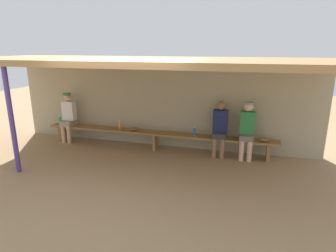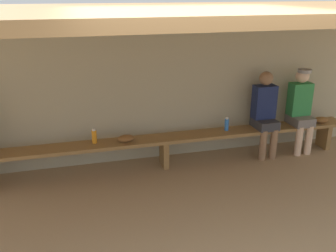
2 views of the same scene
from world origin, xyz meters
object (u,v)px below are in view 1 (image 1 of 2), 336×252
Objects in this scene: bench at (155,135)px; player_in_blue at (220,127)px; baseball_glove_worn at (134,129)px; baseball_glove_tan at (264,140)px; player_near_post at (68,115)px; water_bottle_blue at (60,120)px; player_with_sunglasses at (247,128)px; water_bottle_green at (194,131)px; water_bottle_clear at (120,125)px; support_post at (12,121)px.

bench is 1.65m from player_in_blue.
player_in_blue is (1.62, 0.00, 0.34)m from bench.
player_in_blue reaches higher than baseball_glove_worn.
bench is 25.00× the size of baseball_glove_tan.
player_near_post reaches higher than water_bottle_blue.
player_with_sunglasses reaches higher than bench.
water_bottle_green is 0.99× the size of water_bottle_clear.
player_in_blue reaches higher than water_bottle_green.
baseball_glove_tan reaches higher than bench.
water_bottle_clear is 0.87× the size of baseball_glove_worn.
support_post is 5.43m from baseball_glove_tan.
player_near_post is at bearing 173.98° from baseball_glove_worn.
bench is at bearing -179.91° from player_with_sunglasses.
baseball_glove_tan is (1.01, -0.04, -0.22)m from player_in_blue.
player_near_post is 5.15m from baseball_glove_tan.
player_near_post is 6.40× the size of water_bottle_clear.
support_post reaches higher than player_in_blue.
baseball_glove_tan is (2.63, -0.03, 0.12)m from bench.
water_bottle_blue is 5.47m from baseball_glove_tan.
bench is 2.27m from player_with_sunglasses.
player_with_sunglasses is 4.76m from player_near_post.
player_with_sunglasses is 5.60× the size of baseball_glove_tan.
baseball_glove_tan is at bearing 22.55° from support_post.
baseball_glove_tan is at bearing -0.40° from player_near_post.
player_in_blue is 4.45m from water_bottle_blue.
baseball_glove_worn is (-2.18, -0.01, -0.22)m from player_in_blue.
player_in_blue is 5.62× the size of water_bottle_blue.
baseball_glove_tan is at bearing -0.80° from water_bottle_blue.
player_with_sunglasses is (4.59, 2.10, -0.35)m from support_post.
water_bottle_green is at bearing -178.57° from baseball_glove_tan.
water_bottle_clear is (-1.00, 0.04, 0.17)m from bench.
water_bottle_blue is at bearing 102.74° from support_post.
support_post is 9.17× the size of baseball_glove_tan.
player_near_post is at bearing 94.44° from support_post.
water_bottle_clear is at bearing 179.69° from water_bottle_green.
support_post is 4.51m from player_in_blue.
player_near_post is (-4.13, 0.00, 0.02)m from player_in_blue.
baseball_glove_tan is (1.63, -0.07, -0.05)m from water_bottle_green.
water_bottle_clear reaches higher than bench.
support_post reaches higher than player_near_post.
bench is 2.54m from player_near_post.
water_bottle_green reaches higher than baseball_glove_tan.
water_bottle_green reaches higher than baseball_glove_worn.
player_with_sunglasses is at bearing -0.46° from water_bottle_blue.
bench is at bearing -178.06° from water_bottle_green.
support_post is 10.48× the size of water_bottle_clear.
support_post is 2.14m from player_near_post.
player_in_blue is 6.44× the size of water_bottle_green.
bench is 1.02m from water_bottle_clear.
support_post is at bearing -155.39° from player_with_sunglasses.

